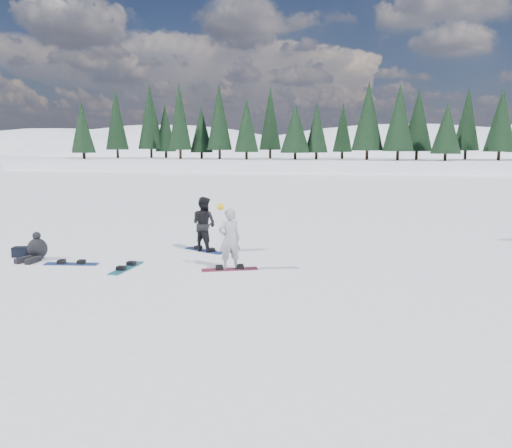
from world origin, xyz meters
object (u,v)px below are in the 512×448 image
(snowboarder_man, at_px, (204,224))
(seated_rider, at_px, (36,249))
(snowboard_loose_a, at_px, (126,268))
(gear_bag, at_px, (21,252))
(snowboard_loose_c, at_px, (71,264))
(snowboarder_woman, at_px, (229,239))

(snowboarder_man, height_order, seated_rider, snowboarder_man)
(snowboard_loose_a, bearing_deg, gear_bag, 81.84)
(snowboarder_man, relative_size, snowboard_loose_a, 1.15)
(snowboard_loose_c, bearing_deg, seated_rider, 156.41)
(snowboarder_woman, distance_m, seated_rider, 5.83)
(gear_bag, bearing_deg, snowboard_loose_a, -11.31)
(snowboarder_woman, distance_m, gear_bag, 6.55)
(snowboarder_man, relative_size, snowboard_loose_c, 1.15)
(gear_bag, height_order, snowboard_loose_c, gear_bag)
(snowboarder_man, height_order, gear_bag, snowboarder_man)
(snowboarder_woman, bearing_deg, seated_rider, -30.51)
(seated_rider, bearing_deg, snowboarder_woman, 9.12)
(snowboarder_man, xyz_separation_m, seated_rider, (-4.43, -2.09, -0.55))
(snowboarder_woman, height_order, seated_rider, snowboarder_woman)
(snowboarder_woman, bearing_deg, snowboard_loose_a, -21.39)
(seated_rider, distance_m, snowboard_loose_a, 3.09)
(snowboarder_man, bearing_deg, seated_rider, 48.85)
(seated_rider, xyz_separation_m, snowboard_loose_c, (1.32, -0.35, -0.30))
(gear_bag, bearing_deg, snowboard_loose_c, -16.73)
(snowboarder_woman, xyz_separation_m, snowboarder_man, (-1.37, 2.19, 0.02))
(gear_bag, xyz_separation_m, snowboard_loose_a, (3.73, -0.75, -0.14))
(snowboarder_woman, xyz_separation_m, snowboard_loose_a, (-2.77, -0.40, -0.82))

